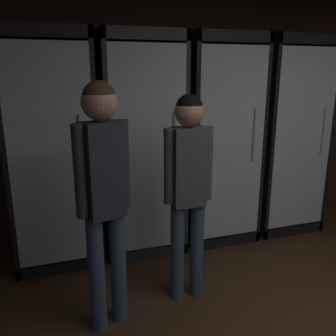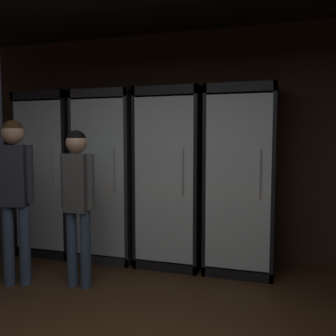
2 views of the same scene
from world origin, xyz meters
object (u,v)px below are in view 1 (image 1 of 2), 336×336
cooler_center (215,142)px  shopper_near (188,178)px  cooler_left (139,146)px  cooler_right (281,137)px  cooler_far_left (52,153)px  shopper_far (103,182)px

cooler_center → shopper_near: bearing=-124.6°
cooler_left → cooler_center: bearing=0.1°
cooler_left → cooler_right: size_ratio=1.00×
cooler_far_left → shopper_far: cooler_far_left is taller
cooler_center → cooler_right: size_ratio=1.00×
cooler_left → shopper_far: bearing=-114.5°
cooler_far_left → cooler_center: same height
cooler_right → cooler_center: bearing=-179.8°
cooler_right → shopper_near: (-1.49, -1.00, -0.03)m
cooler_left → cooler_right: same height
cooler_far_left → shopper_far: (0.29, -1.13, 0.03)m
cooler_far_left → cooler_left: (0.81, -0.00, 0.00)m
cooler_far_left → shopper_near: 1.36m
cooler_left → cooler_right: (1.61, 0.00, -0.00)m
shopper_far → cooler_far_left: bearing=104.3°
cooler_left → shopper_near: cooler_left is taller
cooler_center → cooler_far_left: bearing=-180.0°
cooler_right → shopper_near: cooler_right is taller
cooler_far_left → cooler_center: (1.61, 0.00, -0.01)m
cooler_far_left → shopper_far: 1.17m
cooler_far_left → shopper_far: size_ratio=1.23×
shopper_near → cooler_far_left: bearing=132.7°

